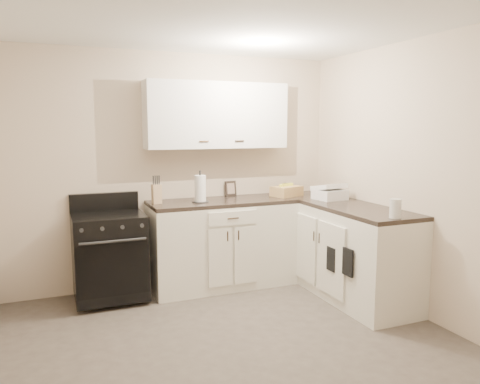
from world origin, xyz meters
name	(u,v)px	position (x,y,z in m)	size (l,w,h in m)	color
floor	(238,352)	(0.00, 0.00, 0.00)	(3.60, 3.60, 0.00)	#473F38
ceiling	(238,14)	(0.00, 0.00, 2.50)	(3.60, 3.60, 0.00)	white
wall_back	(176,170)	(0.00, 1.80, 1.25)	(3.60, 3.60, 0.00)	beige
wall_right	(427,180)	(1.80, 0.00, 1.25)	(3.60, 3.60, 0.00)	beige
wall_front	(417,250)	(0.00, -1.80, 1.25)	(3.60, 3.60, 0.00)	beige
base_cabinets_back	(222,245)	(0.43, 1.50, 0.45)	(1.55, 0.60, 0.90)	silver
base_cabinets_right	(340,249)	(1.50, 0.85, 0.45)	(0.60, 1.90, 0.90)	silver
countertop_back	(222,202)	(0.43, 1.50, 0.92)	(1.55, 0.60, 0.04)	black
countertop_right	(342,205)	(1.50, 0.85, 0.92)	(0.60, 1.90, 0.04)	black
upper_cabinets	(217,115)	(0.43, 1.65, 1.84)	(1.55, 0.30, 0.70)	white
stove	(110,256)	(-0.77, 1.48, 0.46)	(0.68, 0.58, 0.83)	black
knife_block	(157,194)	(-0.27, 1.55, 1.04)	(0.09, 0.08, 0.20)	tan
paper_towel	(200,189)	(0.17, 1.45, 1.08)	(0.12, 0.12, 0.28)	white
picture_frame	(231,188)	(0.63, 1.76, 1.02)	(0.14, 0.02, 0.17)	black
wicker_basket	(287,191)	(1.21, 1.51, 1.00)	(0.33, 0.22, 0.11)	tan
countertop_grill	(330,194)	(1.52, 1.10, 0.99)	(0.30, 0.28, 0.11)	white
glass_jar	(395,208)	(1.46, 0.00, 1.02)	(0.10, 0.10, 0.17)	silver
oven_mitt_near	(348,262)	(1.18, 0.27, 0.51)	(0.02, 0.15, 0.25)	black
oven_mitt_far	(331,259)	(1.18, 0.53, 0.46)	(0.02, 0.13, 0.23)	black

